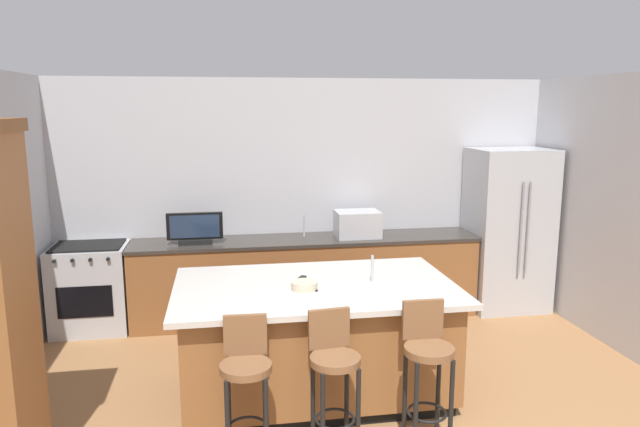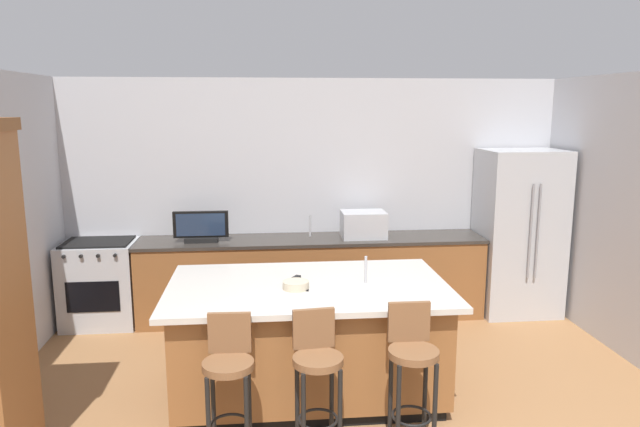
{
  "view_description": "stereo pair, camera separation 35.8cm",
  "coord_description": "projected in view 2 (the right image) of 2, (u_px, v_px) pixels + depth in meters",
  "views": [
    {
      "loc": [
        -0.93,
        -2.4,
        2.33
      ],
      "look_at": [
        -0.05,
        2.84,
        1.34
      ],
      "focal_mm": 32.6,
      "sensor_mm": 36.0,
      "label": 1
    },
    {
      "loc": [
        -0.57,
        -2.45,
        2.33
      ],
      "look_at": [
        -0.05,
        2.84,
        1.34
      ],
      "focal_mm": 32.6,
      "sensor_mm": 36.0,
      "label": 2
    }
  ],
  "objects": [
    {
      "name": "tv_remote",
      "position": [
        294.0,
        279.0,
        4.75
      ],
      "size": [
        0.12,
        0.17,
        0.02
      ],
      "primitive_type": "cube",
      "rotation": [
        0.0,
        0.0,
        -0.52
      ],
      "color": "black",
      "rests_on": "kitchen_island"
    },
    {
      "name": "sink_faucet_island",
      "position": [
        366.0,
        269.0,
        4.66
      ],
      "size": [
        0.02,
        0.02,
        0.22
      ],
      "primitive_type": "cylinder",
      "color": "#B2B2B7",
      "rests_on": "kitchen_island"
    },
    {
      "name": "range_oven",
      "position": [
        101.0,
        283.0,
        6.22
      ],
      "size": [
        0.76,
        0.63,
        0.92
      ],
      "color": "#B7BABF",
      "rests_on": "ground_plane"
    },
    {
      "name": "fruit_bowl",
      "position": [
        296.0,
        285.0,
        4.52
      ],
      "size": [
        0.21,
        0.21,
        0.06
      ],
      "primitive_type": "cylinder",
      "color": "beige",
      "rests_on": "kitchen_island"
    },
    {
      "name": "microwave",
      "position": [
        363.0,
        224.0,
        6.39
      ],
      "size": [
        0.48,
        0.36,
        0.29
      ],
      "primitive_type": "cube",
      "color": "#B7BABF",
      "rests_on": "counter_back"
    },
    {
      "name": "bar_stool_right",
      "position": [
        412.0,
        365.0,
        3.91
      ],
      "size": [
        0.34,
        0.34,
        1.02
      ],
      "rotation": [
        0.0,
        0.0,
        -0.01
      ],
      "color": "brown",
      "rests_on": "ground_plane"
    },
    {
      "name": "cell_phone",
      "position": [
        304.0,
        288.0,
        4.53
      ],
      "size": [
        0.08,
        0.15,
        0.01
      ],
      "primitive_type": "cube",
      "rotation": [
        0.0,
        0.0,
        -0.07
      ],
      "color": "black",
      "rests_on": "kitchen_island"
    },
    {
      "name": "wall_back",
      "position": [
        314.0,
        195.0,
        6.66
      ],
      "size": [
        6.05,
        0.12,
        2.63
      ],
      "primitive_type": "cube",
      "color": "#BCBCC1",
      "rests_on": "ground_plane"
    },
    {
      "name": "sink_faucet_back",
      "position": [
        310.0,
        226.0,
        6.44
      ],
      "size": [
        0.02,
        0.02,
        0.24
      ],
      "primitive_type": "cylinder",
      "color": "#B2B2B7",
      "rests_on": "counter_back"
    },
    {
      "name": "kitchen_island",
      "position": [
        308.0,
        338.0,
        4.72
      ],
      "size": [
        2.23,
        1.35,
        0.93
      ],
      "color": "black",
      "rests_on": "ground_plane"
    },
    {
      "name": "bar_stool_left",
      "position": [
        229.0,
        375.0,
        3.84
      ],
      "size": [
        0.34,
        0.34,
        0.97
      ],
      "rotation": [
        0.0,
        0.0,
        -0.04
      ],
      "color": "brown",
      "rests_on": "ground_plane"
    },
    {
      "name": "refrigerator",
      "position": [
        518.0,
        232.0,
        6.54
      ],
      "size": [
        0.87,
        0.73,
        1.85
      ],
      "color": "#B7BABF",
      "rests_on": "ground_plane"
    },
    {
      "name": "tv_monitor",
      "position": [
        201.0,
        228.0,
        6.17
      ],
      "size": [
        0.58,
        0.16,
        0.33
      ],
      "color": "black",
      "rests_on": "counter_back"
    },
    {
      "name": "bar_stool_center",
      "position": [
        317.0,
        370.0,
        3.9
      ],
      "size": [
        0.34,
        0.35,
        0.97
      ],
      "rotation": [
        0.0,
        0.0,
        0.11
      ],
      "color": "brown",
      "rests_on": "ground_plane"
    },
    {
      "name": "counter_back",
      "position": [
        312.0,
        278.0,
        6.45
      ],
      "size": [
        3.78,
        0.62,
        0.9
      ],
      "color": "brown",
      "rests_on": "ground_plane"
    }
  ]
}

